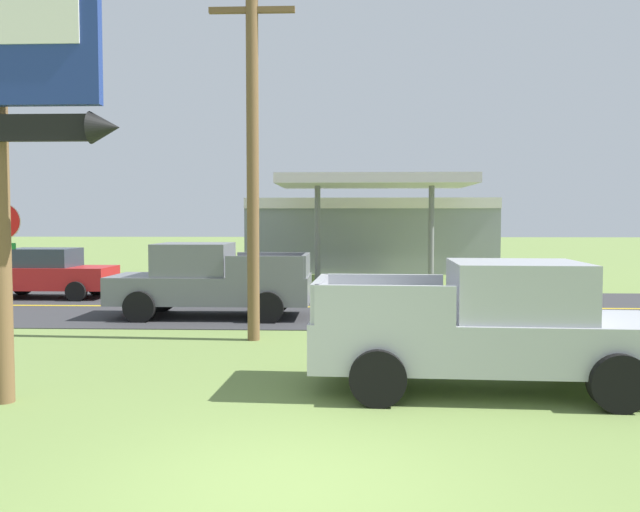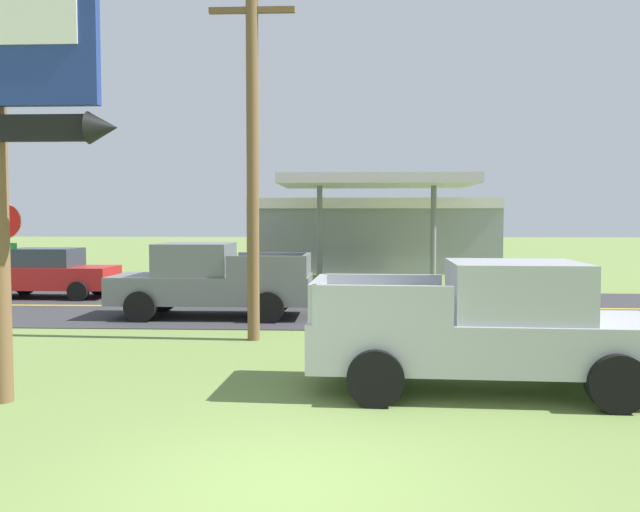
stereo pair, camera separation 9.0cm
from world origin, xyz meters
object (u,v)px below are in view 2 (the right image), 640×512
Objects in this scene: utility_pole at (253,132)px; pickup_grey_on_road at (210,281)px; pickup_silver_parked_on_lawn at (488,328)px; car_red_mid_lane at (49,273)px; stop_sign at (4,245)px; gas_station at (372,232)px.

pickup_grey_on_road is at bearing 117.05° from utility_pole.
utility_pole is 5.01m from pickup_grey_on_road.
pickup_silver_parked_on_lawn is 1.26× the size of car_red_mid_lane.
car_red_mid_lane is at bearing 108.16° from stop_sign.
stop_sign is 10.66m from pickup_silver_parked_on_lawn.
utility_pole reaches higher than pickup_silver_parked_on_lawn.
stop_sign is 0.70× the size of car_red_mid_lane.
gas_station is 2.31× the size of pickup_grey_on_road.
utility_pole is 0.69× the size of gas_station.
pickup_silver_parked_on_lawn is 1.02× the size of pickup_grey_on_road.
utility_pole is 6.74m from pickup_silver_parked_on_lawn.
gas_station is 2.86× the size of car_red_mid_lane.
pickup_silver_parked_on_lawn is (1.00, -23.65, -0.98)m from gas_station.
pickup_silver_parked_on_lawn is at bearing -44.11° from utility_pole.
stop_sign is 21.26m from gas_station.
pickup_silver_parked_on_lawn and pickup_grey_on_road have the same top height.
stop_sign is at bearing 177.61° from utility_pole.
stop_sign reaches higher than pickup_silver_parked_on_lawn.
pickup_grey_on_road is (3.92, 2.98, -1.06)m from stop_sign.
gas_station reaches higher than pickup_grey_on_road.
utility_pole reaches higher than pickup_grey_on_road.
gas_station is at bearing 73.74° from pickup_grey_on_road.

